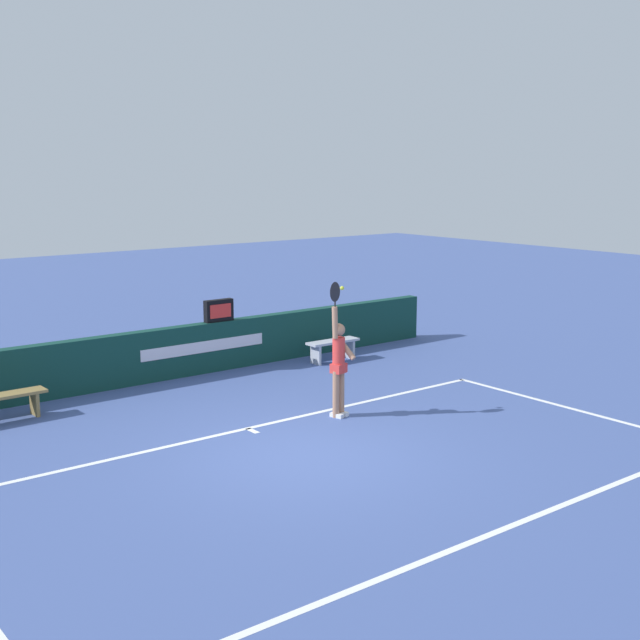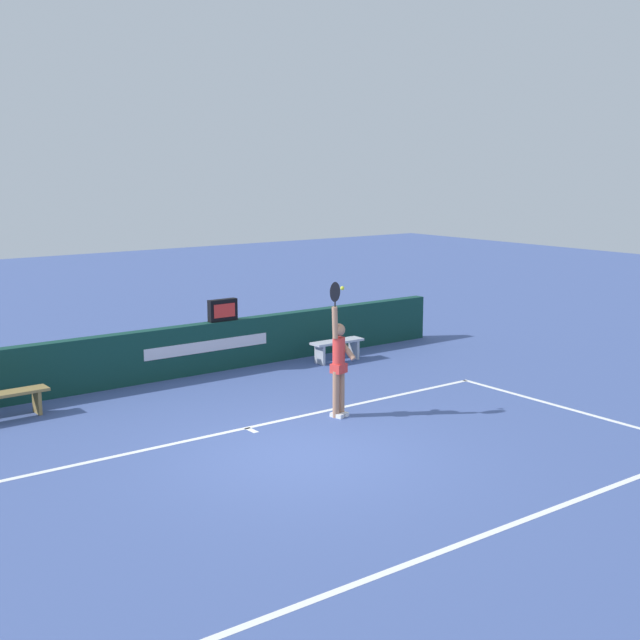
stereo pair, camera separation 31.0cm
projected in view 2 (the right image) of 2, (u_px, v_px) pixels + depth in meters
name	position (u px, v px, depth m)	size (l,w,h in m)	color
ground_plane	(303.00, 454.00, 12.43)	(60.00, 60.00, 0.00)	#425795
court_lines	(342.00, 473.00, 11.69)	(10.43, 5.21, 0.00)	white
back_wall	(147.00, 356.00, 16.55)	(14.82, 0.27, 1.04)	#103A32
speed_display	(223.00, 310.00, 17.44)	(0.64, 0.16, 0.46)	black
tennis_player	(339.00, 361.00, 14.15)	(0.48, 0.43, 2.36)	#A6765B
tennis_ball	(342.00, 288.00, 14.02)	(0.07, 0.07, 0.07)	#D0DF34
courtside_bench_near	(2.00, 399.00, 14.08)	(1.55, 0.40, 0.47)	olive
courtside_bench_far	(337.00, 346.00, 18.31)	(1.25, 0.37, 0.47)	#AAB0BC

